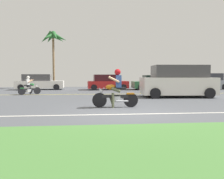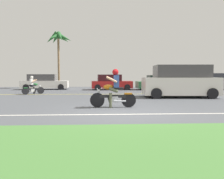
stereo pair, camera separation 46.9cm
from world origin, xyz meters
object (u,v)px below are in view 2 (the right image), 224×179
Objects in this scene: parked_car_0 at (44,82)px; parked_car_3 at (212,82)px; motorcyclist at (113,91)px; parked_car_2 at (159,83)px; palm_tree_0 at (58,40)px; motorcyclist_distant at (33,86)px; suv_nearby at (180,82)px; parked_car_1 at (111,83)px.

parked_car_0 is 16.70m from parked_car_3.
parked_car_0 is (-6.23, 12.04, 0.01)m from motorcyclist.
motorcyclist is at bearing -114.43° from parked_car_2.
palm_tree_0 reaches higher than parked_car_2.
motorcyclist_distant is at bearing -156.99° from parked_car_2.
parked_car_3 is 16.64m from palm_tree_0.
suv_nearby is at bearing -14.61° from motorcyclist_distant.
motorcyclist_distant is (-10.03, 2.61, -0.41)m from suv_nearby.
parked_car_2 reaches higher than motorcyclist_distant.
palm_tree_0 reaches higher than motorcyclist.
parked_car_0 is 1.15× the size of parked_car_1.
palm_tree_0 reaches higher than suv_nearby.
motorcyclist is 8.67m from motorcyclist_distant.
parked_car_1 is at bearing -5.90° from parked_car_0.
parked_car_0 reaches higher than parked_car_2.
parked_car_2 is at bearing -2.33° from parked_car_1.
suv_nearby is 9.39m from parked_car_3.
parked_car_1 is 0.64× the size of palm_tree_0.
parked_car_0 reaches higher than motorcyclist_distant.
suv_nearby is at bearing -129.74° from parked_car_3.
motorcyclist reaches higher than motorcyclist_distant.
suv_nearby is 1.21× the size of parked_car_1.
parked_car_2 is 0.68× the size of palm_tree_0.
parked_car_1 is at bearing 119.07° from suv_nearby.
palm_tree_0 is at bearing 110.10° from motorcyclist.
motorcyclist is 0.45× the size of parked_car_3.
suv_nearby is at bearing -60.93° from parked_car_1.
motorcyclist reaches higher than parked_car_0.
parked_car_1 is 0.95× the size of parked_car_2.
motorcyclist_distant is (-16.04, -4.60, -0.18)m from parked_car_3.
motorcyclist_distant is at bearing 130.06° from motorcyclist.
parked_car_1 is 2.93× the size of motorcyclist_distant.
motorcyclist_distant is at bearing -83.15° from parked_car_0.
motorcyclist reaches higher than parked_car_3.
motorcyclist is 11.36m from parked_car_1.
parked_car_0 is 1.05× the size of parked_car_3.
suv_nearby reaches higher than parked_car_2.
motorcyclist_distant is at bearing -163.98° from parked_car_3.
motorcyclist_distant is at bearing -141.66° from parked_car_1.
parked_car_2 is at bearing 65.57° from motorcyclist.
parked_car_1 is 7.86m from palm_tree_0.
parked_car_1 is 10.08m from parked_car_3.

